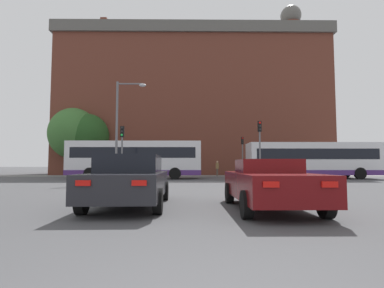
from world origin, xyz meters
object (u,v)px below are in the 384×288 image
street_lamp_junction (122,120)px  traffic_light_far_right (242,150)px  bus_crossing_lead (135,159)px  pedestrian_walking_west (276,168)px  bus_crossing_trailing (312,160)px  traffic_light_near_left (122,144)px  car_roadster_right (269,184)px  pedestrian_waiting (112,166)px  traffic_light_near_right (260,141)px  pedestrian_walking_east (217,167)px  car_saloon_left (131,180)px

street_lamp_junction → traffic_light_far_right: bearing=47.2°
bus_crossing_lead → pedestrian_walking_west: 15.87m
bus_crossing_trailing → traffic_light_near_left: traffic_light_near_left is taller
car_roadster_right → pedestrian_walking_west: bearing=73.2°
traffic_light_near_left → pedestrian_waiting: traffic_light_near_left is taller
traffic_light_far_right → traffic_light_near_right: size_ratio=0.95×
car_roadster_right → pedestrian_waiting: (-10.86, 25.86, 0.36)m
bus_crossing_lead → pedestrian_walking_east: size_ratio=6.87×
street_lamp_junction → pedestrian_walking_west: 19.03m
traffic_light_near_right → pedestrian_waiting: bearing=139.7°
pedestrian_walking_east → street_lamp_junction: bearing=174.7°
traffic_light_near_left → street_lamp_junction: 1.83m
traffic_light_near_right → traffic_light_near_left: bearing=-178.3°
pedestrian_waiting → pedestrian_walking_east: 11.86m
car_roadster_right → pedestrian_walking_east: size_ratio=2.72×
traffic_light_near_left → bus_crossing_lead: bearing=87.7°
bus_crossing_trailing → pedestrian_walking_west: 6.86m
traffic_light_far_right → pedestrian_walking_east: (-2.71, 0.69, -1.89)m
traffic_light_near_right → pedestrian_walking_west: size_ratio=2.86×
pedestrian_waiting → pedestrian_walking_west: 18.34m
traffic_light_near_left → street_lamp_junction: bearing=-79.7°
pedestrian_walking_west → car_saloon_left: bearing=156.0°
traffic_light_near_left → bus_crossing_trailing: bearing=15.8°
car_roadster_right → street_lamp_junction: 15.13m
car_roadster_right → pedestrian_walking_east: (0.98, 25.09, 0.28)m
bus_crossing_lead → pedestrian_walking_east: bearing=131.3°
traffic_light_near_right → pedestrian_waiting: size_ratio=2.50×
bus_crossing_trailing → pedestrian_waiting: bus_crossing_trailing is taller
traffic_light_near_left → traffic_light_near_right: traffic_light_near_right is taller
car_saloon_left → bus_crossing_trailing: (12.63, 17.50, 0.92)m
street_lamp_junction → pedestrian_waiting: size_ratio=3.99×
traffic_light_near_right → pedestrian_walking_east: (-2.14, 11.09, -2.03)m
traffic_light_near_left → pedestrian_walking_east: bearing=54.7°
car_saloon_left → traffic_light_far_right: bearing=71.1°
car_roadster_right → traffic_light_near_right: bearing=77.3°
street_lamp_junction → pedestrian_waiting: street_lamp_junction is taller
car_roadster_right → pedestrian_walking_west: size_ratio=2.90×
pedestrian_walking_east → pedestrian_walking_west: size_ratio=1.07×
pedestrian_walking_west → car_roadster_right: bearing=164.4°
car_saloon_left → street_lamp_junction: 13.12m
car_saloon_left → traffic_light_far_right: traffic_light_far_right is taller
car_saloon_left → pedestrian_walking_east: 24.89m
traffic_light_near_left → pedestrian_waiting: size_ratio=2.26×
bus_crossing_lead → traffic_light_near_right: (10.02, -4.16, 1.25)m
traffic_light_near_left → street_lamp_junction: (0.14, -0.78, 1.65)m
car_roadster_right → traffic_light_near_right: (3.12, 14.00, 2.31)m
traffic_light_far_right → pedestrian_walking_west: size_ratio=2.72×
bus_crossing_trailing → traffic_light_near_right: (-5.62, -4.18, 1.31)m
traffic_light_near_right → pedestrian_waiting: 18.43m
traffic_light_near_left → pedestrian_waiting: (-3.78, 12.15, -1.67)m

